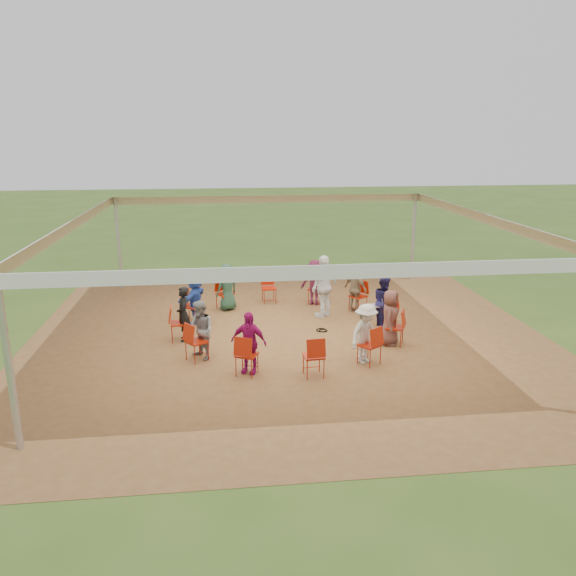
{
  "coord_description": "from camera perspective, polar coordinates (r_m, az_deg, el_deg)",
  "views": [
    {
      "loc": [
        -1.58,
        -13.64,
        5.01
      ],
      "look_at": [
        0.05,
        0.3,
        1.12
      ],
      "focal_mm": 35.0,
      "sensor_mm": 36.0,
      "label": 1
    }
  ],
  "objects": [
    {
      "name": "person_seated_3",
      "position": [
        16.38,
        -6.21,
        0.09
      ],
      "size": [
        0.76,
        0.69,
        1.37
      ],
      "primitive_type": "imported",
      "rotation": [
        0.0,
        0.0,
        -2.53
      ],
      "color": "#22432F",
      "rests_on": "ground"
    },
    {
      "name": "person_seated_9",
      "position": [
        13.84,
        10.34,
        -2.96
      ],
      "size": [
        0.62,
        0.77,
        1.37
      ],
      "primitive_type": "imported",
      "rotation": [
        0.0,
        0.0,
        1.14
      ],
      "color": "brown",
      "rests_on": "ground"
    },
    {
      "name": "person_seated_5",
      "position": [
        14.13,
        -10.59,
        -2.59
      ],
      "size": [
        0.37,
        0.53,
        1.37
      ],
      "primitive_type": "imported",
      "rotation": [
        0.0,
        0.0,
        -1.48
      ],
      "color": "black",
      "rests_on": "ground"
    },
    {
      "name": "chair_8",
      "position": [
        12.05,
        -4.21,
        -6.79
      ],
      "size": [
        0.57,
        0.58,
        0.9
      ],
      "primitive_type": null,
      "rotation": [
        0.0,
        0.0,
        -0.43
      ],
      "color": "#A11905",
      "rests_on": "ground"
    },
    {
      "name": "cable_coil",
      "position": [
        14.76,
        3.49,
        -4.31
      ],
      "size": [
        0.35,
        0.35,
        0.03
      ],
      "rotation": [
        0.0,
        0.0,
        0.25
      ],
      "color": "black",
      "rests_on": "ground"
    },
    {
      "name": "chair_2",
      "position": [
        16.99,
        2.84,
        -0.11
      ],
      "size": [
        0.57,
        0.58,
        0.9
      ],
      "primitive_type": null,
      "rotation": [
        0.0,
        0.0,
        2.71
      ],
      "color": "#A11905",
      "rests_on": "ground"
    },
    {
      "name": "person_seated_1",
      "position": [
        16.19,
        6.89,
        -0.1
      ],
      "size": [
        0.8,
        0.89,
        1.37
      ],
      "primitive_type": "imported",
      "rotation": [
        0.0,
        0.0,
        2.18
      ],
      "color": "#8D7556",
      "rests_on": "ground"
    },
    {
      "name": "person_seated_2",
      "position": [
        16.82,
        2.74,
        0.58
      ],
      "size": [
        0.99,
        0.77,
        1.37
      ],
      "primitive_type": "imported",
      "rotation": [
        0.0,
        0.0,
        2.71
      ],
      "color": "#421125",
      "rests_on": "ground"
    },
    {
      "name": "dirt_patch",
      "position": [
        14.62,
        -0.07,
        -4.54
      ],
      "size": [
        13.0,
        13.0,
        0.0
      ],
      "primitive_type": "plane",
      "color": "brown",
      "rests_on": "ground"
    },
    {
      "name": "standing_person",
      "position": [
        15.66,
        3.72,
        0.19
      ],
      "size": [
        1.12,
        1.09,
        1.76
      ],
      "primitive_type": "imported",
      "rotation": [
        0.0,
        0.0,
        3.89
      ],
      "color": "white",
      "rests_on": "ground"
    },
    {
      "name": "tent",
      "position": [
        13.99,
        -0.08,
        4.61
      ],
      "size": [
        10.33,
        10.33,
        3.0
      ],
      "color": "#B2B2B7",
      "rests_on": "ground"
    },
    {
      "name": "chair_10",
      "position": [
        12.67,
        8.27,
        -5.78
      ],
      "size": [
        0.6,
        0.6,
        0.9
      ],
      "primitive_type": null,
      "rotation": [
        0.0,
        0.0,
        0.61
      ],
      "color": "#A11905",
      "rests_on": "ground"
    },
    {
      "name": "person_seated_6",
      "position": [
        12.89,
        -8.86,
        -4.29
      ],
      "size": [
        0.7,
        0.77,
        1.37
      ],
      "primitive_type": "imported",
      "rotation": [
        0.0,
        0.0,
        -0.96
      ],
      "color": "slate",
      "rests_on": "ground"
    },
    {
      "name": "person_seated_8",
      "position": [
        12.66,
        7.9,
        -4.62
      ],
      "size": [
        0.98,
        0.87,
        1.37
      ],
      "primitive_type": "imported",
      "rotation": [
        0.0,
        0.0,
        0.61
      ],
      "color": "#BAB7A5",
      "rests_on": "ground"
    },
    {
      "name": "chair_5",
      "position": [
        15.52,
        -9.77,
        -1.85
      ],
      "size": [
        0.58,
        0.57,
        0.9
      ],
      "primitive_type": null,
      "rotation": [
        0.0,
        0.0,
        -2.01
      ],
      "color": "#A11905",
      "rests_on": "ground"
    },
    {
      "name": "person_seated_0",
      "position": [
        15.13,
        9.73,
        -1.34
      ],
      "size": [
        0.44,
        0.7,
        1.37
      ],
      "primitive_type": "imported",
      "rotation": [
        0.0,
        0.0,
        1.66
      ],
      "color": "#1A163D",
      "rests_on": "ground"
    },
    {
      "name": "person_seated_4",
      "position": [
        15.39,
        -9.42,
        -1.03
      ],
      "size": [
        0.97,
        1.35,
        1.37
      ],
      "primitive_type": "imported",
      "rotation": [
        0.0,
        0.0,
        -2.01
      ],
      "color": "#24429E",
      "rests_on": "ground"
    },
    {
      "name": "chair_0",
      "position": [
        15.24,
        10.11,
        -2.18
      ],
      "size": [
        0.48,
        0.46,
        0.9
      ],
      "primitive_type": null,
      "rotation": [
        0.0,
        0.0,
        1.66
      ],
      "color": "#A11905",
      "rests_on": "ground"
    },
    {
      "name": "chair_1",
      "position": [
        16.35,
        7.14,
        -0.84
      ],
      "size": [
        0.6,
        0.6,
        0.9
      ],
      "primitive_type": null,
      "rotation": [
        0.0,
        0.0,
        2.18
      ],
      "color": "#A11905",
      "rests_on": "ground"
    },
    {
      "name": "chair_4",
      "position": [
        16.53,
        -6.43,
        -0.63
      ],
      "size": [
        0.6,
        0.6,
        0.9
      ],
      "primitive_type": null,
      "rotation": [
        0.0,
        0.0,
        -2.53
      ],
      "color": "#A11905",
      "rests_on": "ground"
    },
    {
      "name": "chair_7",
      "position": [
        12.91,
        -9.27,
        -5.41
      ],
      "size": [
        0.6,
        0.6,
        0.9
      ],
      "primitive_type": null,
      "rotation": [
        0.0,
        0.0,
        -0.96
      ],
      "color": "#A11905",
      "rests_on": "ground"
    },
    {
      "name": "chair_3",
      "position": [
        17.06,
        -1.95,
        -0.04
      ],
      "size": [
        0.46,
        0.48,
        0.9
      ],
      "primitive_type": null,
      "rotation": [
        0.0,
        0.0,
        -3.05
      ],
      "color": "#A11905",
      "rests_on": "ground"
    },
    {
      "name": "person_seated_7",
      "position": [
        12.07,
        -4.02,
        -5.53
      ],
      "size": [
        0.9,
        0.71,
        1.37
      ],
      "primitive_type": "imported",
      "rotation": [
        0.0,
        0.0,
        -0.43
      ],
      "color": "#960F57",
      "rests_on": "ground"
    },
    {
      "name": "chair_9",
      "position": [
        11.96,
        2.62,
        -6.95
      ],
      "size": [
        0.46,
        0.48,
        0.9
      ],
      "primitive_type": null,
      "rotation": [
        0.0,
        0.0,
        0.09
      ],
      "color": "#A11905",
      "rests_on": "ground"
    },
    {
      "name": "ground",
      "position": [
        14.62,
        -0.07,
        -4.56
      ],
      "size": [
        80.0,
        80.0,
        0.0
      ],
      "primitive_type": "plane",
      "color": "#344E18",
      "rests_on": "ground"
    },
    {
      "name": "laptop",
      "position": [
        15.08,
        9.17,
        -1.52
      ],
      "size": [
        0.31,
        0.37,
        0.24
      ],
      "rotation": [
        0.0,
        0.0,
        1.66
      ],
      "color": "#B7B7BC",
      "rests_on": "ground"
    },
    {
      "name": "chair_6",
      "position": [
        14.2,
        -11.03,
        -3.55
      ],
      "size": [
        0.48,
        0.46,
        0.9
      ],
      "primitive_type": null,
      "rotation": [
        0.0,
        0.0,
        -1.48
      ],
      "color": "#A11905",
      "rests_on": "ground"
    },
    {
      "name": "chair_11",
      "position": [
        13.9,
        10.78,
        -3.95
      ],
      "size": [
        0.58,
        0.57,
        0.9
      ],
      "primitive_type": null,
      "rotation": [
        0.0,
        0.0,
        1.14
      ],
      "color": "#A11905",
      "rests_on": "ground"
    }
  ]
}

